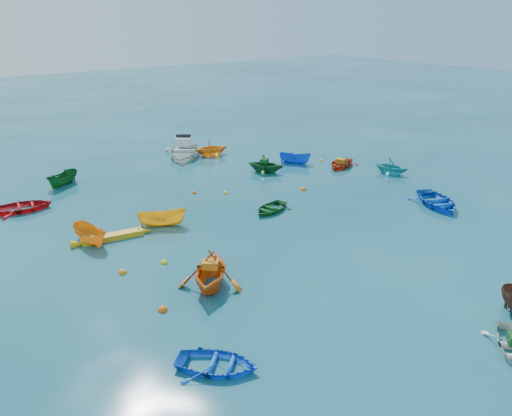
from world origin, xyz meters
TOP-DOWN VIEW (x-y plane):
  - ground at (0.00, 0.00)m, footprint 160.00×160.00m
  - dinghy_blue_sw at (-8.61, -4.72)m, footprint 3.26×3.28m
  - dinghy_blue_se at (9.43, -0.11)m, footprint 3.94×4.38m
  - dinghy_orange_w at (-6.09, -0.18)m, footprint 4.11×4.15m
  - sampan_yellow_mid at (-4.92, 6.69)m, footprint 2.74×2.08m
  - dinghy_green_e at (0.98, 4.94)m, footprint 2.98×2.53m
  - dinghy_cyan_se at (12.08, 5.54)m, footprint 2.66×2.88m
  - dinghy_red_nw at (-10.43, 13.35)m, footprint 3.55×2.81m
  - sampan_orange_n at (-8.71, 6.85)m, footprint 1.37×2.74m
  - dinghy_green_n at (5.18, 10.97)m, footprint 3.31×3.41m
  - dinghy_red_ne at (10.45, 8.80)m, footprint 3.47×3.05m
  - sampan_blue_far at (8.29, 11.45)m, footprint 2.17×2.48m
  - dinghy_orange_far at (4.36, 16.99)m, footprint 3.02×2.72m
  - sampan_green_far at (-7.23, 16.49)m, footprint 2.69×2.23m
  - kayak_yellow at (-7.72, 6.63)m, footprint 3.75×1.08m
  - motorboat_white at (2.53, 18.03)m, footprint 5.88×6.23m
  - tarp_orange_a at (-6.06, -0.14)m, footprint 0.81×0.79m
  - tarp_green_b at (5.12, 11.05)m, footprint 0.76×0.72m
  - tarp_orange_b at (10.35, 8.75)m, footprint 0.72×0.81m
  - buoy_or_a at (-8.53, -0.66)m, footprint 0.38×0.38m
  - buoy_ye_a at (-6.77, 2.79)m, footprint 0.34×0.34m
  - buoy_ye_b at (-8.01, 7.20)m, footprint 0.31×0.31m
  - buoy_or_c at (-8.65, 3.01)m, footprint 0.37×0.37m
  - buoy_ye_c at (0.49, 8.94)m, footprint 0.34×0.34m
  - buoy_or_d at (4.86, 6.56)m, footprint 0.39×0.39m
  - buoy_ye_d at (-7.90, 16.39)m, footprint 0.31×0.31m
  - buoy_or_e at (-1.07, 10.09)m, footprint 0.32×0.32m
  - buoy_ye_e at (10.22, 10.67)m, footprint 0.30×0.30m

SIDE VIEW (x-z plane):
  - ground at x=0.00m, z-range 0.00..0.00m
  - dinghy_blue_sw at x=-8.61m, z-range -0.28..0.28m
  - dinghy_blue_se at x=9.43m, z-range -0.37..0.37m
  - dinghy_orange_w at x=-6.09m, z-range -0.83..0.83m
  - sampan_yellow_mid at x=-4.92m, z-range -0.50..0.50m
  - dinghy_green_e at x=0.98m, z-range -0.26..0.26m
  - dinghy_cyan_se at x=12.08m, z-range -0.63..0.63m
  - dinghy_red_nw at x=-10.43m, z-range -0.33..0.33m
  - sampan_orange_n at x=-8.71m, z-range -0.51..0.51m
  - dinghy_green_n at x=5.18m, z-range -0.69..0.69m
  - dinghy_red_ne at x=10.45m, z-range -0.30..0.30m
  - sampan_blue_far at x=8.29m, z-range -0.47..0.47m
  - dinghy_orange_far at x=4.36m, z-range -0.70..0.70m
  - sampan_green_far at x=-7.23m, z-range -0.50..0.50m
  - kayak_yellow at x=-7.72m, z-range -0.18..0.18m
  - motorboat_white at x=2.53m, z-range -0.83..0.83m
  - buoy_or_a at x=-8.53m, z-range -0.19..0.19m
  - buoy_ye_a at x=-6.77m, z-range -0.17..0.17m
  - buoy_ye_b at x=-8.01m, z-range -0.16..0.16m
  - buoy_or_c at x=-8.65m, z-range -0.18..0.18m
  - buoy_ye_c at x=0.49m, z-range -0.17..0.17m
  - buoy_or_d at x=4.86m, z-range -0.20..0.20m
  - buoy_ye_d at x=-7.90m, z-range -0.15..0.15m
  - buoy_or_e at x=-1.07m, z-range -0.16..0.16m
  - buoy_ye_e at x=10.22m, z-range -0.15..0.15m
  - tarp_orange_b at x=10.35m, z-range 0.30..0.62m
  - tarp_green_b at x=5.12m, z-range 0.69..0.98m
  - tarp_orange_a at x=-6.06m, z-range 0.83..1.14m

